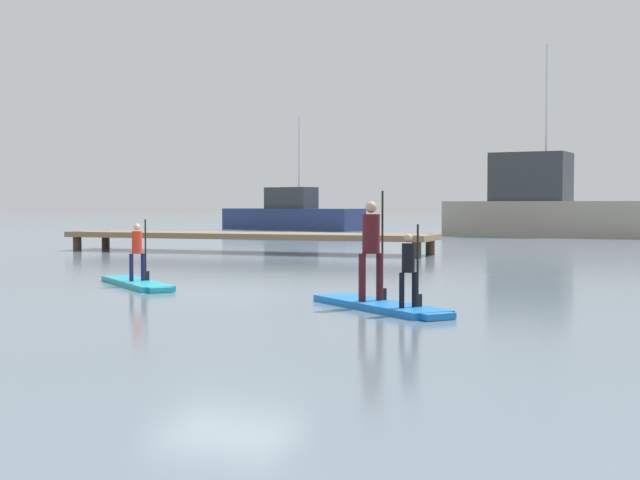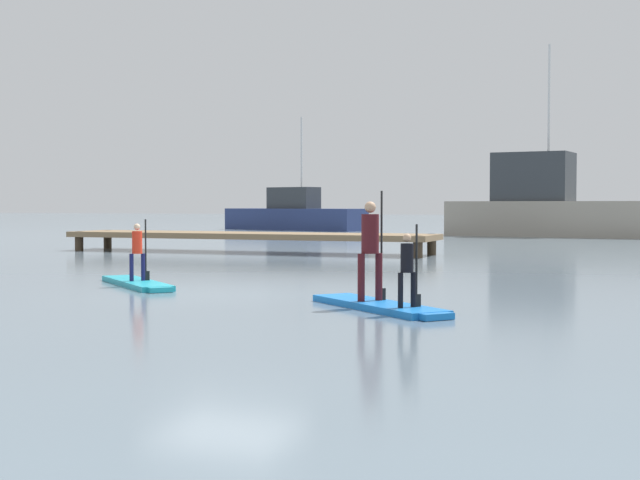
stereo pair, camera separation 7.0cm
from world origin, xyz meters
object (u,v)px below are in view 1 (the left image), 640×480
paddleboard_near (137,283)px  fishing_boat_white_large (545,206)px  paddler_child_front (409,266)px  paddler_adult (371,244)px  fishing_boat_green_midground (291,215)px  paddleboard_far (381,306)px  paddler_child_solo (138,249)px

paddleboard_near → fishing_boat_white_large: 30.48m
paddler_child_front → fishing_boat_white_large: size_ratio=0.11×
paddleboard_near → paddler_adult: 5.64m
paddler_adult → fishing_boat_green_midground: fishing_boat_green_midground is taller
paddler_child_front → fishing_boat_white_large: (-1.92, 32.66, 0.77)m
paddleboard_near → paddler_child_front: paddler_child_front is taller
paddleboard_near → fishing_boat_white_large: bearing=82.3°
paddleboard_far → fishing_boat_white_large: size_ratio=0.26×
paddler_child_solo → paddleboard_far: (5.47, -2.04, -0.66)m
paddleboard_near → paddleboard_far: 5.84m
paddler_adult → paddleboard_near: bearing=160.8°
paddleboard_near → paddleboard_far: same height
paddleboard_far → paddler_adult: size_ratio=1.60×
fishing_boat_green_midground → paddler_adult: bearing=-65.9°
paddleboard_near → paddler_child_front: size_ratio=2.25×
paddler_child_solo → paddler_adult: paddler_adult is taller
paddleboard_near → paddleboard_far: size_ratio=0.99×
paddler_child_solo → fishing_boat_white_large: bearing=82.3°
paddler_child_solo → fishing_boat_green_midground: 38.04m
paddler_child_solo → paddleboard_far: bearing=-20.5°
paddler_adult → paddler_child_solo: bearing=160.7°
paddler_child_solo → paddleboard_far: size_ratio=0.44×
paddler_child_front → fishing_boat_white_large: bearing=93.4°
paddleboard_far → paddler_child_solo: bearing=159.5°
paddler_child_front → paddleboard_far: bearing=140.2°
paddleboard_far → paddler_child_front: size_ratio=2.27×
paddleboard_near → paddler_child_solo: 0.66m
paddler_child_solo → fishing_boat_green_midground: bearing=108.0°
fishing_boat_white_large → paddler_adult: bearing=-87.9°
paddler_child_solo → paddler_child_front: size_ratio=1.00×
paddler_child_solo → fishing_boat_green_midground: fishing_boat_green_midground is taller
paddler_child_solo → paddler_adult: 5.57m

